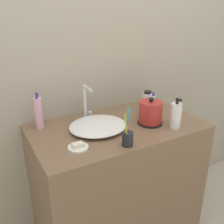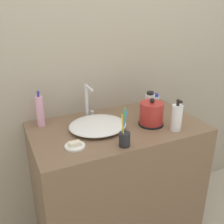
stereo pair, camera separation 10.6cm
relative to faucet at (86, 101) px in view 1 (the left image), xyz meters
name	(u,v)px [view 1 (the left image)]	position (x,y,z in m)	size (l,w,h in m)	color
wall_back	(94,55)	(0.12, 0.13, 0.26)	(6.00, 0.04, 2.60)	#ADA38E
vanity_counter	(117,185)	(0.12, -0.19, -0.58)	(1.06, 0.60, 0.91)	brown
sink_basin	(98,126)	(0.00, -0.18, -0.10)	(0.35, 0.32, 0.05)	white
faucet	(86,101)	(0.00, 0.00, 0.00)	(0.06, 0.12, 0.23)	silver
electric_kettle	(150,114)	(0.32, -0.26, -0.06)	(0.16, 0.16, 0.18)	black
toothbrush_cup	(128,138)	(0.05, -0.43, -0.08)	(0.06, 0.06, 0.22)	#232328
lotion_bottle	(39,113)	(-0.31, 0.01, -0.03)	(0.05, 0.05, 0.23)	#EAA8C6
shampoo_bottle	(147,103)	(0.40, -0.12, -0.05)	(0.06, 0.06, 0.16)	white
mouthwash_bottle	(152,101)	(0.49, -0.05, -0.07)	(0.05, 0.05, 0.11)	silver
hand_cream_bottle	(176,116)	(0.41, -0.39, -0.04)	(0.06, 0.06, 0.19)	white
soap_dish	(78,147)	(-0.20, -0.33, -0.11)	(0.11, 0.11, 0.03)	white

